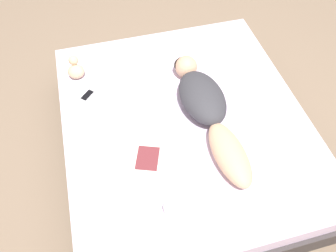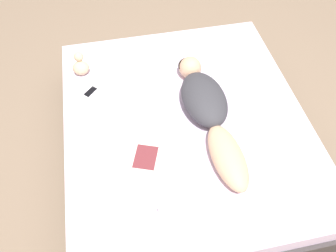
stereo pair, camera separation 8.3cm
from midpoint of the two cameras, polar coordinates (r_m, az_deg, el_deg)
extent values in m
plane|color=#7A6651|center=(2.92, 1.74, -4.08)|extent=(12.00, 12.00, 0.00)
cube|color=#383333|center=(2.80, 1.81, -2.55)|extent=(1.92, 2.17, 0.28)
cube|color=silver|center=(2.62, 1.94, 0.26)|extent=(1.86, 2.11, 0.18)
ellipsoid|color=tan|center=(2.30, 9.64, -4.83)|extent=(0.25, 0.56, 0.15)
ellipsoid|color=#333338|center=(2.55, 5.02, 5.00)|extent=(0.36, 0.57, 0.20)
ellipsoid|color=black|center=(2.80, 2.17, 10.61)|extent=(0.20, 0.19, 0.10)
sphere|color=tan|center=(2.79, 2.33, 10.23)|extent=(0.19, 0.19, 0.19)
cube|color=silver|center=(2.38, -10.32, -5.11)|extent=(0.32, 0.35, 0.01)
cube|color=silver|center=(2.34, -4.60, -5.68)|extent=(0.32, 0.35, 0.01)
cube|color=maroon|center=(2.33, -4.61, -5.61)|extent=(0.21, 0.24, 0.00)
cylinder|color=white|center=(2.12, -0.81, -14.36)|extent=(0.08, 0.08, 0.08)
cylinder|color=black|center=(2.09, -0.82, -14.00)|extent=(0.07, 0.07, 0.01)
torus|color=white|center=(2.13, 0.41, -14.07)|extent=(0.05, 0.01, 0.05)
cube|color=silver|center=(2.77, -14.71, 5.16)|extent=(0.14, 0.14, 0.01)
cube|color=black|center=(2.77, -14.73, 5.23)|extent=(0.12, 0.12, 0.00)
ellipsoid|color=#D1B289|center=(2.91, -16.50, 9.06)|extent=(0.14, 0.13, 0.12)
sphere|color=#D1B289|center=(2.89, -16.97, 10.87)|extent=(0.08, 0.08, 0.08)
camera|label=1|loc=(0.04, -90.98, -1.33)|focal=35.00mm
camera|label=2|loc=(0.04, 89.02, 1.33)|focal=35.00mm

